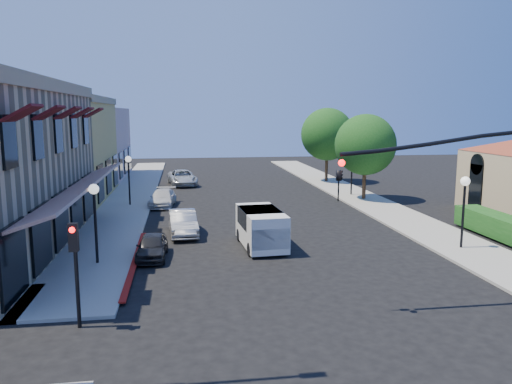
{
  "coord_description": "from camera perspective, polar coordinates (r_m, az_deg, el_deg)",
  "views": [
    {
      "loc": [
        -4.73,
        -13.69,
        6.56
      ],
      "look_at": [
        -1.11,
        10.88,
        2.6
      ],
      "focal_mm": 35.0,
      "sensor_mm": 36.0,
      "label": 1
    }
  ],
  "objects": [
    {
      "name": "sidewalk_left",
      "position": [
        41.4,
        -13.86,
        -0.24
      ],
      "size": [
        3.5,
        50.0,
        0.12
      ],
      "primitive_type": "cube",
      "color": "gray",
      "rests_on": "ground"
    },
    {
      "name": "white_van",
      "position": [
        24.45,
        0.61,
        -3.9
      ],
      "size": [
        2.07,
        4.3,
        1.86
      ],
      "color": "silver",
      "rests_on": "ground"
    },
    {
      "name": "lamppost_left_near",
      "position": [
        22.34,
        -17.98,
        -1.24
      ],
      "size": [
        0.44,
        0.44,
        3.57
      ],
      "color": "black",
      "rests_on": "ground"
    },
    {
      "name": "parked_car_c",
      "position": [
        35.89,
        -10.63,
        -0.69
      ],
      "size": [
        2.06,
        4.16,
        1.16
      ],
      "primitive_type": "imported",
      "rotation": [
        0.0,
        0.0,
        -0.11
      ],
      "color": "silver",
      "rests_on": "ground"
    },
    {
      "name": "lamppost_right_near",
      "position": [
        25.69,
        22.72,
        -0.21
      ],
      "size": [
        0.44,
        0.44,
        3.57
      ],
      "color": "black",
      "rests_on": "ground"
    },
    {
      "name": "street_tree_a",
      "position": [
        38.24,
        12.4,
        5.3
      ],
      "size": [
        4.56,
        4.56,
        6.48
      ],
      "color": "#362215",
      "rests_on": "ground"
    },
    {
      "name": "hedge",
      "position": [
        28.77,
        26.85,
        -5.12
      ],
      "size": [
        1.4,
        8.0,
        1.1
      ],
      "primitive_type": "cube",
      "color": "#164A15",
      "rests_on": "ground"
    },
    {
      "name": "lamppost_right_far",
      "position": [
        40.12,
        10.92,
        3.42
      ],
      "size": [
        0.44,
        0.44,
        3.57
      ],
      "color": "black",
      "rests_on": "ground"
    },
    {
      "name": "pink_stucco_building",
      "position": [
        52.88,
        -20.22,
        5.18
      ],
      "size": [
        10.0,
        12.0,
        7.0
      ],
      "primitive_type": "cube",
      "color": "tan",
      "rests_on": "ground"
    },
    {
      "name": "secondary_signal",
      "position": [
        16.01,
        -19.99,
        -6.85
      ],
      "size": [
        0.28,
        0.42,
        3.32
      ],
      "color": "black",
      "rests_on": "ground"
    },
    {
      "name": "signal_mast_arm",
      "position": [
        18.67,
        26.25,
        0.52
      ],
      "size": [
        8.01,
        0.39,
        6.0
      ],
      "color": "black",
      "rests_on": "ground"
    },
    {
      "name": "curb_red_strip",
      "position": [
        22.76,
        -13.63,
        -7.95
      ],
      "size": [
        0.25,
        10.0,
        0.06
      ],
      "primitive_type": "cube",
      "color": "maroon",
      "rests_on": "ground"
    },
    {
      "name": "lamppost_left_far",
      "position": [
        36.09,
        -14.36,
        2.69
      ],
      "size": [
        0.44,
        0.44,
        3.57
      ],
      "color": "black",
      "rests_on": "ground"
    },
    {
      "name": "sidewalk_right",
      "position": [
        43.35,
        9.82,
        0.3
      ],
      "size": [
        3.5,
        50.0,
        0.12
      ],
      "primitive_type": "cube",
      "color": "gray",
      "rests_on": "ground"
    },
    {
      "name": "parked_car_d",
      "position": [
        46.06,
        -8.42,
        1.64
      ],
      "size": [
        2.88,
        5.2,
        1.38
      ],
      "primitive_type": "imported",
      "rotation": [
        0.0,
        0.0,
        0.12
      ],
      "color": "#BABEC0",
      "rests_on": "ground"
    },
    {
      "name": "parked_car_a",
      "position": [
        23.25,
        -11.79,
        -6.1
      ],
      "size": [
        1.43,
        3.3,
        1.11
      ],
      "primitive_type": "imported",
      "rotation": [
        0.0,
        0.0,
        -0.04
      ],
      "color": "black",
      "rests_on": "ground"
    },
    {
      "name": "yellow_stucco_building",
      "position": [
        41.21,
        -23.6,
        4.46
      ],
      "size": [
        10.0,
        12.0,
        7.6
      ],
      "primitive_type": "cube",
      "color": "tan",
      "rests_on": "ground"
    },
    {
      "name": "parked_car_b",
      "position": [
        27.33,
        -8.36,
        -3.5
      ],
      "size": [
        1.68,
        4.1,
        1.32
      ],
      "primitive_type": "imported",
      "rotation": [
        0.0,
        0.0,
        0.07
      ],
      "color": "#9D9EA1",
      "rests_on": "ground"
    },
    {
      "name": "ground",
      "position": [
        15.9,
        10.09,
        -15.45
      ],
      "size": [
        120.0,
        120.0,
        0.0
      ],
      "primitive_type": "plane",
      "color": "black",
      "rests_on": "ground"
    },
    {
      "name": "street_tree_b",
      "position": [
        47.69,
        8.14,
        6.54
      ],
      "size": [
        4.94,
        4.94,
        7.02
      ],
      "color": "#362215",
      "rests_on": "ground"
    }
  ]
}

